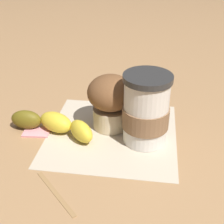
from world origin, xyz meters
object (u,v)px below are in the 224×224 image
(coffee_cup, at_px, (146,111))
(sugar_packet, at_px, (37,131))
(banana, at_px, (54,124))
(muffin, at_px, (111,99))

(coffee_cup, xyz_separation_m, sugar_packet, (0.20, -0.04, -0.06))
(coffee_cup, height_order, sugar_packet, coffee_cup)
(coffee_cup, bearing_deg, banana, -14.17)
(coffee_cup, relative_size, sugar_packet, 2.57)
(coffee_cup, distance_m, sugar_packet, 0.21)
(coffee_cup, xyz_separation_m, muffin, (0.06, -0.05, -0.00))
(coffee_cup, bearing_deg, muffin, -43.07)
(banana, relative_size, sugar_packet, 3.28)
(coffee_cup, xyz_separation_m, banana, (0.16, -0.04, -0.04))
(muffin, height_order, banana, muffin)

